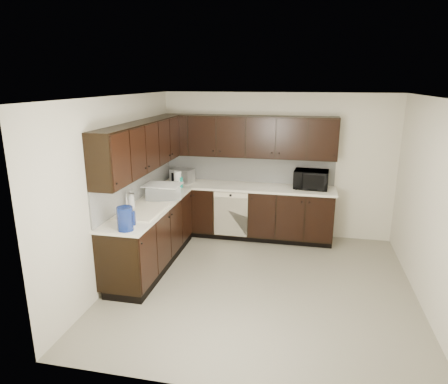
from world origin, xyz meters
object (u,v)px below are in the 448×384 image
object	(u,v)px
storage_bin	(163,191)
blue_pitcher	(125,219)
sink	(142,216)
toaster_oven	(182,176)
microwave	(311,179)

from	to	relation	value
storage_bin	blue_pitcher	size ratio (longest dim) A/B	1.80
storage_bin	blue_pitcher	xyz separation A→B (m)	(0.04, -1.40, 0.04)
sink	toaster_oven	world-z (taller)	sink
microwave	blue_pitcher	size ratio (longest dim) A/B	1.91
blue_pitcher	storage_bin	bearing A→B (deg)	109.90
microwave	storage_bin	world-z (taller)	microwave
toaster_oven	blue_pitcher	distance (m)	2.40
microwave	storage_bin	xyz separation A→B (m)	(-2.23, -1.03, -0.05)
microwave	blue_pitcher	world-z (taller)	microwave
toaster_oven	storage_bin	xyz separation A→B (m)	(0.00, -1.00, -0.02)
sink	storage_bin	xyz separation A→B (m)	(0.05, 0.72, 0.16)
blue_pitcher	toaster_oven	bearing A→B (deg)	109.23
microwave	storage_bin	distance (m)	2.46
blue_pitcher	microwave	bearing A→B (deg)	66.16
toaster_oven	blue_pitcher	size ratio (longest dim) A/B	1.29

